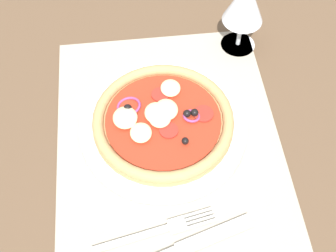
{
  "coord_description": "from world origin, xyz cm",
  "views": [
    {
      "loc": [
        40.08,
        -4.67,
        63.0
      ],
      "look_at": [
        -0.48,
        0.0,
        2.87
      ],
      "focal_mm": 49.03,
      "sensor_mm": 36.0,
      "label": 1
    }
  ],
  "objects": [
    {
      "name": "pizza",
      "position": [
        -1.68,
        -0.75,
        2.99
      ],
      "size": [
        22.69,
        22.69,
        2.66
      ],
      "color": "tan",
      "rests_on": "plate"
    },
    {
      "name": "plate",
      "position": [
        -1.59,
        -0.65,
        1.14
      ],
      "size": [
        27.13,
        27.13,
        1.47
      ],
      "primitive_type": "cylinder",
      "color": "white",
      "rests_on": "placemat"
    },
    {
      "name": "ground_plane",
      "position": [
        0.0,
        0.0,
        -1.2
      ],
      "size": [
        190.0,
        140.0,
        2.4
      ],
      "primitive_type": "cube",
      "color": "brown"
    },
    {
      "name": "wine_glass",
      "position": [
        -19.3,
        15.4,
        10.16
      ],
      "size": [
        7.2,
        7.2,
        14.9
      ],
      "color": "silver",
      "rests_on": "ground_plane"
    },
    {
      "name": "knife",
      "position": [
        18.45,
        0.73,
        0.65
      ],
      "size": [
        7.22,
        19.65,
        0.62
      ],
      "rotation": [
        0.0,
        0.0,
        1.86
      ],
      "color": "silver",
      "rests_on": "placemat"
    },
    {
      "name": "fork",
      "position": [
        15.68,
        -2.82,
        0.62
      ],
      "size": [
        4.89,
        17.96,
        0.44
      ],
      "rotation": [
        0.0,
        0.0,
        1.76
      ],
      "color": "silver",
      "rests_on": "placemat"
    },
    {
      "name": "placemat",
      "position": [
        0.0,
        0.0,
        0.2
      ],
      "size": [
        45.71,
        35.9,
        0.4
      ],
      "primitive_type": "cube",
      "color": "#A39984",
      "rests_on": "ground_plane"
    }
  ]
}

